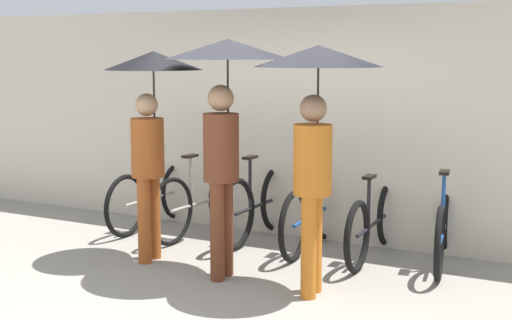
{
  "coord_description": "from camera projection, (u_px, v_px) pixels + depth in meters",
  "views": [
    {
      "loc": [
        3.18,
        -4.95,
        2.02
      ],
      "look_at": [
        0.0,
        1.13,
        1.0
      ],
      "focal_mm": 50.0,
      "sensor_mm": 36.0,
      "label": 1
    }
  ],
  "objects": [
    {
      "name": "ground_plane",
      "position": [
        195.0,
        293.0,
        6.09
      ],
      "size": [
        30.0,
        30.0,
        0.0
      ],
      "primitive_type": "plane",
      "color": "gray"
    },
    {
      "name": "back_wall",
      "position": [
        301.0,
        124.0,
        7.84
      ],
      "size": [
        11.36,
        0.12,
        2.52
      ],
      "color": "beige",
      "rests_on": "ground"
    },
    {
      "name": "parked_bicycle_0",
      "position": [
        154.0,
        196.0,
        8.35
      ],
      "size": [
        0.44,
        1.74,
        0.99
      ],
      "rotation": [
        0.0,
        0.0,
        1.56
      ],
      "color": "black",
      "rests_on": "ground"
    },
    {
      "name": "parked_bicycle_1",
      "position": [
        201.0,
        201.0,
        8.01
      ],
      "size": [
        0.44,
        1.8,
        1.0
      ],
      "rotation": [
        0.0,
        0.0,
        1.5
      ],
      "color": "black",
      "rests_on": "ground"
    },
    {
      "name": "parked_bicycle_2",
      "position": [
        258.0,
        205.0,
        7.78
      ],
      "size": [
        0.44,
        1.73,
        1.01
      ],
      "rotation": [
        0.0,
        0.0,
        1.56
      ],
      "color": "black",
      "rests_on": "ground"
    },
    {
      "name": "parked_bicycle_3",
      "position": [
        311.0,
        214.0,
        7.4
      ],
      "size": [
        0.44,
        1.69,
        1.11
      ],
      "rotation": [
        0.0,
        0.0,
        1.62
      ],
      "color": "black",
      "rests_on": "ground"
    },
    {
      "name": "parked_bicycle_4",
      "position": [
        374.0,
        222.0,
        7.11
      ],
      "size": [
        0.44,
        1.77,
        1.11
      ],
      "rotation": [
        0.0,
        0.0,
        1.61
      ],
      "color": "black",
      "rests_on": "ground"
    },
    {
      "name": "parked_bicycle_5",
      "position": [
        443.0,
        228.0,
        6.86
      ],
      "size": [
        0.48,
        1.73,
        1.04
      ],
      "rotation": [
        0.0,
        0.0,
        1.74
      ],
      "color": "black",
      "rests_on": "ground"
    },
    {
      "name": "pedestrian_leading",
      "position": [
        151.0,
        99.0,
        6.9
      ],
      "size": [
        0.96,
        0.96,
        2.05
      ],
      "rotation": [
        0.0,
        0.0,
        0.08
      ],
      "color": "#9E4C1E",
      "rests_on": "ground"
    },
    {
      "name": "pedestrian_center",
      "position": [
        226.0,
        85.0,
        6.34
      ],
      "size": [
        1.15,
        1.15,
        2.16
      ],
      "rotation": [
        0.0,
        0.0,
        0.06
      ],
      "color": "brown",
      "rests_on": "ground"
    },
    {
      "name": "pedestrian_trailing",
      "position": [
        316.0,
        96.0,
        5.89
      ],
      "size": [
        1.08,
        1.08,
        2.1
      ],
      "rotation": [
        0.0,
        0.0,
        0.13
      ],
      "color": "#C66B1E",
      "rests_on": "ground"
    }
  ]
}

